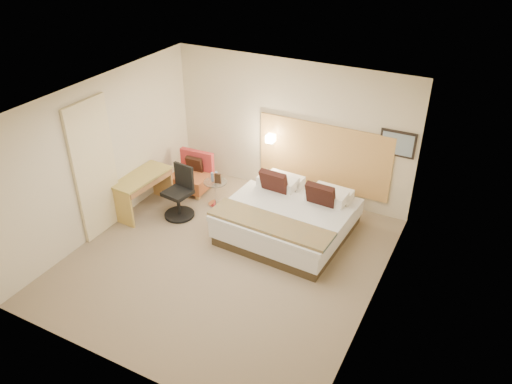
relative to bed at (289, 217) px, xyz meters
The scene contains 20 objects.
floor 1.35m from the bed, 117.78° to the right, with size 4.80×5.00×0.02m, color #796851.
ceiling 2.71m from the bed, 117.78° to the right, with size 4.80×5.00×0.02m, color white.
wall_back 1.80m from the bed, 114.08° to the left, with size 4.80×0.02×2.70m, color beige.
wall_front 3.85m from the bed, 99.41° to the right, with size 4.80×0.02×2.70m, color beige.
wall_left 3.39m from the bed, 159.10° to the right, with size 0.02×5.00×2.70m, color beige.
wall_right 2.37m from the bed, 32.58° to the right, with size 0.02×5.00×2.70m, color beige.
headboard_panel 1.46m from the bed, 85.96° to the left, with size 2.60×0.04×1.30m, color tan.
art_frame 2.27m from the bed, 43.22° to the left, with size 0.62×0.03×0.47m, color black.
art_canvas 2.25m from the bed, 42.79° to the left, with size 0.54×0.01×0.39m, color #778EA3.
lamp_arm 1.79m from the bed, 127.04° to the left, with size 0.02×0.02×0.12m, color silver.
lamp_shade 1.75m from the bed, 128.39° to the left, with size 0.15×0.15×0.15m, color #FFEDC6.
curtain 3.40m from the bed, 154.71° to the right, with size 0.06×0.90×2.42m, color beige.
bottle_a 1.74m from the bed, behind, with size 0.05×0.05×0.18m, color #7994BB.
bottle_b 1.70m from the bed, 169.81° to the left, with size 0.05×0.05×0.18m, color #95ABE7.
menu_folder 1.61m from the bed, behind, with size 0.12×0.05×0.20m, color #332014.
bed is the anchor object (origin of this frame).
lounge_chair 2.42m from the bed, 167.24° to the left, with size 0.76×0.67×0.77m.
side_table 1.66m from the bed, behind, with size 0.52×0.52×0.50m.
desk 2.79m from the bed, 168.29° to the right, with size 0.62×1.22×0.74m.
desk_chair 2.07m from the bed, 169.25° to the right, with size 0.63×0.63×0.99m.
Camera 1 is at (3.44, -5.57, 5.16)m, focal length 35.00 mm.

